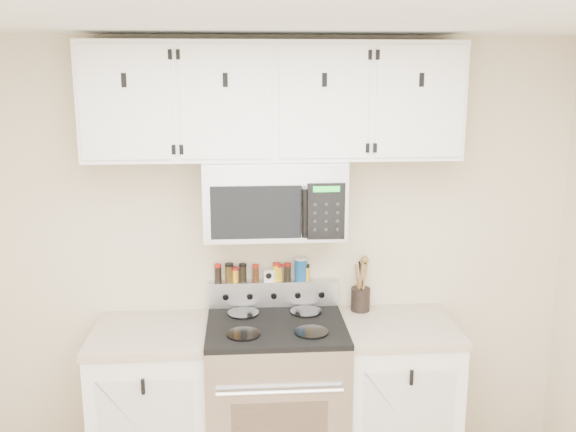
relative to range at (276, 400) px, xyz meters
The scene contains 20 objects.
back_wall 0.83m from the range, 90.00° to the left, with size 3.50×0.01×2.50m, color beige.
ceiling 2.46m from the range, 90.00° to the right, with size 3.50×3.50×0.01m, color white.
range is the anchor object (origin of this frame).
base_cabinet_left 0.69m from the range, behind, with size 0.64×0.62×0.92m.
base_cabinet_right 0.69m from the range, ahead, with size 0.64×0.62×0.92m.
microwave 1.15m from the range, 89.77° to the left, with size 0.76×0.44×0.42m.
upper_cabinets 1.67m from the range, 90.00° to the left, with size 2.00×0.35×0.62m.
utensil_crock 0.76m from the range, 24.38° to the left, with size 0.11×0.11×0.32m.
kitchen_timer 0.71m from the range, 95.76° to the left, with size 0.06×0.05×0.07m, color white.
salt_canister 0.76m from the range, 60.10° to the left, with size 0.08×0.08×0.14m.
spice_jar_0 0.79m from the range, 138.88° to the left, with size 0.04×0.04×0.11m.
spice_jar_1 0.77m from the range, 132.41° to the left, with size 0.05×0.05×0.11m.
spice_jar_2 0.75m from the range, 128.35° to the left, with size 0.04×0.04×0.09m.
spice_jar_3 0.75m from the range, 122.21° to the left, with size 0.04×0.04×0.11m.
spice_jar_4 0.73m from the range, 110.21° to the left, with size 0.04×0.04×0.10m.
spice_jar_5 0.73m from the range, 86.55° to the left, with size 0.04×0.04×0.11m.
spice_jar_6 0.72m from the range, 82.94° to the left, with size 0.04×0.04×0.10m.
spice_jar_7 0.73m from the range, 73.50° to the left, with size 0.04×0.04×0.10m.
spice_jar_8 0.74m from the range, 61.78° to the left, with size 0.04×0.04×0.11m.
spice_jar_9 0.74m from the range, 55.68° to the left, with size 0.04×0.04×0.10m.
Camera 1 is at (-0.17, -1.88, 2.30)m, focal length 40.00 mm.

